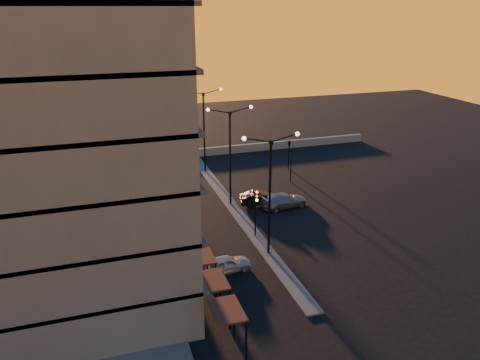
% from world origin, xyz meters
% --- Properties ---
extents(ground, '(120.00, 120.00, 0.00)m').
position_xyz_m(ground, '(0.00, 0.00, 0.00)').
color(ground, black).
rests_on(ground, ground).
extents(sidewalk_west, '(5.00, 40.00, 0.12)m').
position_xyz_m(sidewalk_west, '(-10.50, 4.00, 0.06)').
color(sidewalk_west, '#4A4A47').
rests_on(sidewalk_west, ground).
extents(median, '(1.20, 36.00, 0.12)m').
position_xyz_m(median, '(0.00, 10.00, 0.06)').
color(median, '#4A4A47').
rests_on(median, ground).
extents(parapet, '(44.00, 0.50, 1.00)m').
position_xyz_m(parapet, '(2.00, 26.00, 0.50)').
color(parapet, slate).
rests_on(parapet, ground).
extents(building, '(14.35, 17.08, 25.00)m').
position_xyz_m(building, '(-14.00, 0.03, 11.91)').
color(building, '#67635B').
rests_on(building, ground).
extents(streetlamp_near, '(4.32, 0.32, 9.51)m').
position_xyz_m(streetlamp_near, '(0.00, 0.00, 5.59)').
color(streetlamp_near, black).
rests_on(streetlamp_near, ground).
extents(streetlamp_mid, '(4.32, 0.32, 9.51)m').
position_xyz_m(streetlamp_mid, '(0.00, 10.00, 5.59)').
color(streetlamp_mid, black).
rests_on(streetlamp_mid, ground).
extents(streetlamp_far, '(4.32, 0.32, 9.51)m').
position_xyz_m(streetlamp_far, '(0.00, 20.00, 5.59)').
color(streetlamp_far, black).
rests_on(streetlamp_far, ground).
extents(traffic_light_main, '(0.28, 0.44, 4.25)m').
position_xyz_m(traffic_light_main, '(0.00, 2.87, 2.89)').
color(traffic_light_main, black).
rests_on(traffic_light_main, ground).
extents(signal_east_a, '(0.13, 0.16, 3.60)m').
position_xyz_m(signal_east_a, '(8.00, 14.00, 1.93)').
color(signal_east_a, black).
rests_on(signal_east_a, ground).
extents(signal_east_b, '(0.42, 1.99, 3.60)m').
position_xyz_m(signal_east_b, '(9.50, 18.00, 3.10)').
color(signal_east_b, black).
rests_on(signal_east_b, ground).
extents(car_hatchback, '(3.73, 1.90, 1.22)m').
position_xyz_m(car_hatchback, '(-3.76, -1.40, 0.61)').
color(car_hatchback, silver).
rests_on(car_hatchback, ground).
extents(car_sedan, '(4.17, 2.10, 1.31)m').
position_xyz_m(car_sedan, '(2.77, 9.14, 0.66)').
color(car_sedan, black).
rests_on(car_sedan, ground).
extents(car_wagon, '(4.78, 2.40, 1.33)m').
position_xyz_m(car_wagon, '(4.68, 7.96, 0.67)').
color(car_wagon, gray).
rests_on(car_wagon, ground).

